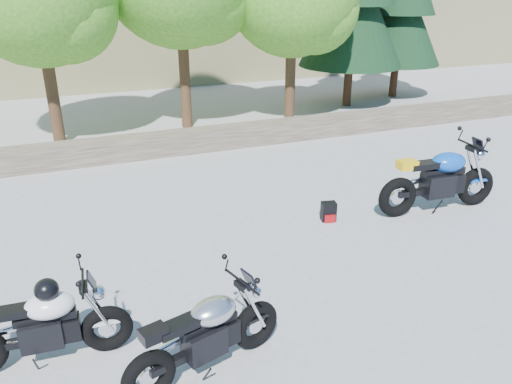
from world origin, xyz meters
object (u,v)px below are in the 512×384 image
at_px(blue_bike, 440,180).
at_px(white_bike, 41,324).
at_px(backpack, 329,212).
at_px(silver_bike, 206,335).

bearing_deg(blue_bike, white_bike, -162.28).
height_order(white_bike, backpack, white_bike).
relative_size(white_bike, backpack, 5.52).
bearing_deg(white_bike, blue_bike, 17.09).
relative_size(blue_bike, backpack, 7.05).
bearing_deg(white_bike, backpack, 26.53).
relative_size(silver_bike, white_bike, 1.00).
height_order(silver_bike, backpack, silver_bike).
relative_size(silver_bike, blue_bike, 0.78).
xyz_separation_m(silver_bike, white_bike, (-1.53, 0.74, 0.04)).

